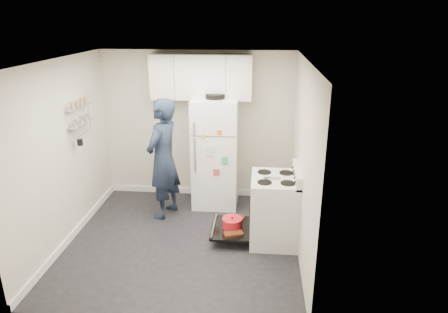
# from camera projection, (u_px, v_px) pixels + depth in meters

# --- Properties ---
(room) EXTENTS (3.21, 3.21, 2.51)m
(room) POSITION_uv_depth(u_px,v_px,m) (178.00, 160.00, 5.29)
(room) COLOR black
(room) RESTS_ON ground
(electric_range) EXTENTS (0.66, 0.76, 1.10)m
(electric_range) POSITION_uv_depth(u_px,v_px,m) (273.00, 210.00, 5.54)
(electric_range) COLOR silver
(electric_range) RESTS_ON ground
(open_oven_door) EXTENTS (0.55, 0.70, 0.22)m
(open_oven_door) POSITION_uv_depth(u_px,v_px,m) (232.00, 226.00, 5.68)
(open_oven_door) COLOR black
(open_oven_door) RESTS_ON ground
(refrigerator) EXTENTS (0.72, 0.74, 1.87)m
(refrigerator) POSITION_uv_depth(u_px,v_px,m) (216.00, 152.00, 6.50)
(refrigerator) COLOR white
(refrigerator) RESTS_ON ground
(upper_cabinets) EXTENTS (1.60, 0.33, 0.70)m
(upper_cabinets) POSITION_uv_depth(u_px,v_px,m) (201.00, 77.00, 6.29)
(upper_cabinets) COLOR silver
(upper_cabinets) RESTS_ON room
(wall_shelf_rack) EXTENTS (0.14, 0.60, 0.61)m
(wall_shelf_rack) POSITION_uv_depth(u_px,v_px,m) (80.00, 115.00, 5.69)
(wall_shelf_rack) COLOR #B2B2B7
(wall_shelf_rack) RESTS_ON room
(person) EXTENTS (0.64, 0.79, 1.88)m
(person) POSITION_uv_depth(u_px,v_px,m) (163.00, 159.00, 6.10)
(person) COLOR #192338
(person) RESTS_ON ground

